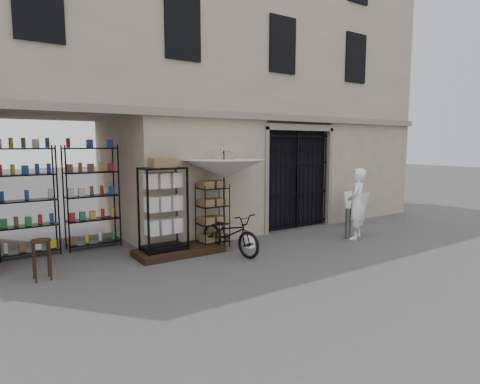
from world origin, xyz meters
TOP-DOWN VIEW (x-y plane):
  - ground at (0.00, 0.00)m, footprint 80.00×80.00m
  - main_building at (0.00, 4.00)m, footprint 14.00×4.00m
  - shop_recess at (-4.50, 2.80)m, footprint 3.00×1.70m
  - shop_shelving at (-4.55, 3.30)m, footprint 2.70×0.50m
  - iron_gate at (1.75, 2.28)m, footprint 2.50×0.21m
  - step_platform at (-2.40, 1.55)m, footprint 2.00×0.90m
  - display_cabinet at (-2.75, 1.58)m, footprint 1.04×0.78m
  - wire_rack at (-1.42, 1.68)m, footprint 0.68×0.49m
  - market_umbrella at (-1.19, 1.52)m, footprint 2.01×2.04m
  - white_bucket at (-0.69, 1.14)m, footprint 0.30×0.30m
  - bicycle at (-1.40, 0.94)m, footprint 0.81×1.06m
  - wooden_stool at (-5.28, 1.41)m, footprint 0.36×0.36m
  - steel_bollard at (2.02, 0.39)m, footprint 0.18×0.18m
  - shopkeeper at (2.16, 0.25)m, footprint 1.50×1.99m
  - easel_sign at (3.46, 1.32)m, footprint 0.51×0.58m

SIDE VIEW (x-z plane):
  - ground at x=0.00m, z-range 0.00..0.00m
  - bicycle at x=-1.40m, z-range -0.91..0.91m
  - shopkeeper at x=2.16m, z-range -0.23..0.23m
  - step_platform at x=-2.40m, z-range 0.00..0.15m
  - white_bucket at x=-0.69m, z-range 0.00..0.25m
  - wooden_stool at x=-5.28m, z-range 0.02..0.78m
  - steel_bollard at x=2.02m, z-range 0.00..0.81m
  - easel_sign at x=3.46m, z-range 0.02..1.06m
  - wire_rack at x=-1.42m, z-range -0.02..1.54m
  - display_cabinet at x=-2.75m, z-range -0.02..1.99m
  - shop_shelving at x=-4.55m, z-range 0.00..2.50m
  - iron_gate at x=1.75m, z-range 0.00..3.00m
  - shop_recess at x=-4.50m, z-range 0.00..3.00m
  - market_umbrella at x=-1.19m, z-range 0.62..3.47m
  - main_building at x=0.00m, z-range 0.00..9.00m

